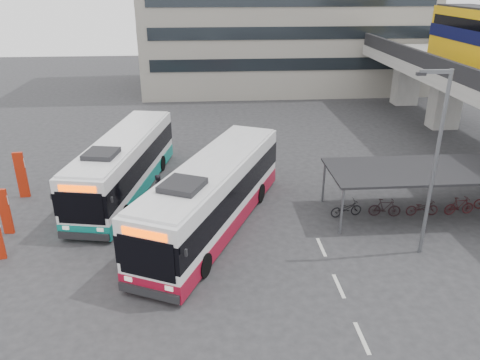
{
  "coord_description": "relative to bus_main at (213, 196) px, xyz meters",
  "views": [
    {
      "loc": [
        -2.71,
        -18.38,
        11.52
      ],
      "look_at": [
        -1.03,
        3.55,
        2.0
      ],
      "focal_mm": 35.0,
      "sensor_mm": 36.0,
      "label": 1
    }
  ],
  "objects": [
    {
      "name": "lamp_post",
      "position": [
        9.22,
        -3.06,
        2.99
      ],
      "size": [
        1.46,
        0.23,
        8.28
      ],
      "rotation": [
        0.0,
        0.0,
        -0.04
      ],
      "color": "#595B60",
      "rests_on": "ground"
    },
    {
      "name": "road_markings",
      "position": [
        4.94,
        -5.33,
        -1.73
      ],
      "size": [
        0.15,
        7.6,
        0.01
      ],
      "color": "beige",
      "rests_on": "ground"
    },
    {
      "name": "sign_totem_north",
      "position": [
        -10.68,
        4.36,
        -0.35
      ],
      "size": [
        0.59,
        0.23,
        2.7
      ],
      "rotation": [
        0.0,
        0.0,
        0.1
      ],
      "color": "#AB200A",
      "rests_on": "ground"
    },
    {
      "name": "ground",
      "position": [
        2.44,
        -2.33,
        -1.74
      ],
      "size": [
        120.0,
        120.0,
        0.0
      ],
      "primitive_type": "plane",
      "color": "#28282B",
      "rests_on": "ground"
    },
    {
      "name": "bike_shelter",
      "position": [
        10.94,
        0.67,
        -0.22
      ],
      "size": [
        10.0,
        4.0,
        2.54
      ],
      "color": "#595B60",
      "rests_on": "ground"
    },
    {
      "name": "bus_main",
      "position": [
        0.0,
        0.0,
        0.0
      ],
      "size": [
        7.73,
        12.64,
        3.74
      ],
      "rotation": [
        0.0,
        0.0,
        -0.43
      ],
      "color": "white",
      "rests_on": "ground"
    },
    {
      "name": "bus_teal",
      "position": [
        -4.99,
        4.72,
        -0.09
      ],
      "size": [
        4.77,
        12.25,
        3.54
      ],
      "rotation": [
        0.0,
        0.0,
        -0.19
      ],
      "color": "white",
      "rests_on": "ground"
    },
    {
      "name": "pedestrian",
      "position": [
        -2.86,
        2.59,
        -0.82
      ],
      "size": [
        0.71,
        0.8,
        1.84
      ],
      "primitive_type": "imported",
      "rotation": [
        0.0,
        0.0,
        1.06
      ],
      "color": "black",
      "rests_on": "ground"
    },
    {
      "name": "sign_totem_mid",
      "position": [
        -10.03,
        0.14,
        -0.51
      ],
      "size": [
        0.51,
        0.18,
        2.37
      ],
      "rotation": [
        0.0,
        0.0,
        -0.07
      ],
      "color": "#AB200A",
      "rests_on": "ground"
    }
  ]
}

